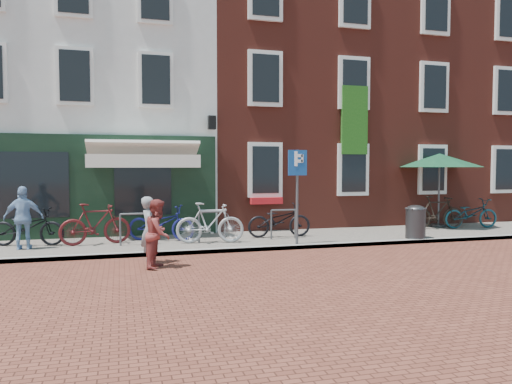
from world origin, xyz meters
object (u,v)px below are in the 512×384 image
object	(u,v)px
bicycle_1	(95,224)
bicycle_2	(161,223)
cafe_person	(24,218)
bicycle_5	(437,212)
litter_bin	(416,220)
boy	(158,233)
bicycle_6	(471,213)
bicycle_3	(210,223)
bicycle_4	(279,220)
parking_sign	(297,179)
parasol	(440,158)
bicycle_0	(28,227)
woman	(149,230)

from	to	relation	value
bicycle_1	bicycle_2	bearing A→B (deg)	-90.96
cafe_person	bicycle_5	bearing A→B (deg)	-176.29
litter_bin	cafe_person	distance (m)	10.23
boy	bicycle_6	distance (m)	10.66
bicycle_2	bicycle_3	xyz separation A→B (m)	(1.19, -0.77, 0.05)
cafe_person	bicycle_1	size ratio (longest dim) A/B	0.86
cafe_person	bicycle_4	distance (m)	6.60
cafe_person	bicycle_5	size ratio (longest dim) A/B	0.86
litter_bin	parking_sign	world-z (taller)	parking_sign
litter_bin	parasol	xyz separation A→B (m)	(2.28, 2.10, 1.78)
bicycle_0	bicycle_2	size ratio (longest dim) A/B	1.00
bicycle_1	bicycle_6	xyz separation A→B (m)	(11.59, 0.23, -0.05)
bicycle_3	cafe_person	bearing A→B (deg)	95.04
bicycle_6	bicycle_0	bearing A→B (deg)	95.77
bicycle_1	bicycle_6	distance (m)	11.59
parking_sign	bicycle_6	xyz separation A→B (m)	(6.58, 1.52, -1.20)
litter_bin	boy	bearing A→B (deg)	-167.54
litter_bin	parasol	distance (m)	3.58
litter_bin	boy	xyz separation A→B (m)	(-7.18, -1.59, 0.10)
boy	bicycle_6	world-z (taller)	boy
cafe_person	bicycle_3	xyz separation A→B (m)	(4.50, -0.26, -0.23)
bicycle_5	boy	bearing A→B (deg)	118.47
bicycle_1	bicycle_3	bearing A→B (deg)	-109.44
bicycle_4	boy	bearing A→B (deg)	130.46
bicycle_3	bicycle_6	xyz separation A→B (m)	(8.71, 0.75, -0.05)
litter_bin	bicycle_2	distance (m)	7.02
bicycle_1	bicycle_5	bearing A→B (deg)	-97.05
boy	cafe_person	distance (m)	3.95
parking_sign	woman	xyz separation A→B (m)	(-3.79, -1.01, -1.05)
parasol	boy	world-z (taller)	parasol
parasol	bicycle_3	distance (m)	8.26
bicycle_0	bicycle_2	world-z (taller)	same
boy	bicycle_6	size ratio (longest dim) A/B	0.78
cafe_person	bicycle_3	distance (m)	4.52
bicycle_0	bicycle_2	distance (m)	3.32
woman	boy	xyz separation A→B (m)	(0.15, -0.52, -0.01)
litter_bin	bicycle_5	bearing A→B (deg)	40.67
bicycle_6	bicycle_4	bearing A→B (deg)	97.88
woman	bicycle_4	distance (m)	4.40
woman	bicycle_1	size ratio (longest dim) A/B	0.82
boy	cafe_person	xyz separation A→B (m)	(-3.00, 2.56, 0.15)
parasol	bicycle_5	size ratio (longest dim) A/B	1.55
parking_sign	cafe_person	distance (m)	6.78
bicycle_4	bicycle_5	xyz separation A→B (m)	(5.45, 0.35, 0.05)
bicycle_1	parking_sign	bearing A→B (deg)	-113.58
litter_bin	bicycle_1	size ratio (longest dim) A/B	0.56
litter_bin	bicycle_4	size ratio (longest dim) A/B	0.54
litter_bin	bicycle_1	world-z (taller)	bicycle_1
bicycle_5	bicycle_4	bearing A→B (deg)	102.75
litter_bin	bicycle_4	bearing A→B (deg)	160.82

